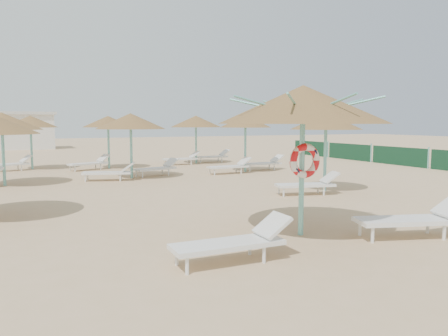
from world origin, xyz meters
name	(u,v)px	position (x,y,z in m)	size (l,w,h in m)	color
ground	(280,236)	(0.00, 0.00, 0.00)	(120.00, 120.00, 0.00)	tan
main_palapa	(303,105)	(0.45, -0.09, 2.70)	(3.46, 3.46, 3.10)	#6DBEB6
lounger_main_a	(235,241)	(-1.60, -1.10, 0.36)	(2.07, 0.65, 0.75)	white
lounger_main_b	(415,218)	(2.44, -1.25, 0.40)	(2.38, 1.34, 0.83)	white
palapa_field	(125,123)	(-0.73, 10.98, 2.31)	(14.93, 14.65, 2.72)	#6DBEB6
service_hut	(4,130)	(-6.00, 35.00, 1.64)	(8.40, 4.40, 3.25)	silver
windbreak_fence	(399,156)	(14.00, 9.96, 0.50)	(0.08, 19.84, 1.10)	#17472D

